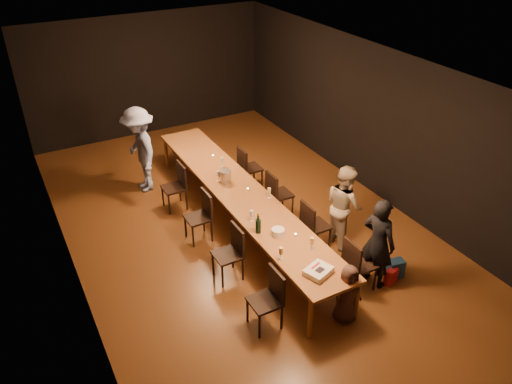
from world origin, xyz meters
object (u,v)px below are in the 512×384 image
chair_left_1 (227,254)px  birthday_cake (318,271)px  champagne_bottle (258,223)px  table (240,194)px  man_blue (140,150)px  child (347,294)px  woman_birthday (378,243)px  plate_stack (278,232)px  chair_right_0 (360,264)px  chair_right_3 (250,167)px  chair_left_2 (198,217)px  chair_right_2 (280,194)px  chair_left_3 (174,187)px  chair_right_1 (316,225)px  woman_tan (344,205)px  chair_left_0 (265,301)px  ice_bucket (226,176)px

chair_left_1 → birthday_cake: (0.79, -1.34, 0.33)m
champagne_bottle → table: bearing=75.6°
man_blue → child: 5.27m
woman_birthday → plate_stack: bearing=37.1°
chair_right_0 → man_blue: man_blue is taller
chair_right_3 → chair_left_2: same height
child → champagne_bottle: (-0.57, 1.59, 0.45)m
chair_right_0 → plate_stack: chair_right_0 is taller
chair_left_1 → chair_right_0: bearing=-125.2°
chair_left_1 → chair_left_2: bearing=0.0°
chair_right_2 → chair_left_3: same height
chair_right_1 → chair_left_3: (-1.70, 2.40, 0.00)m
chair_left_3 → plate_stack: chair_left_3 is taller
champagne_bottle → chair_left_3: bearing=102.1°
table → chair_right_1: (0.85, -1.20, -0.24)m
table → plate_stack: 1.48m
chair_right_3 → chair_left_2: size_ratio=1.00×
table → man_blue: 2.50m
chair_right_1 → birthday_cake: size_ratio=2.06×
chair_right_2 → chair_left_1: same height
chair_right_0 → chair_left_1: bearing=-125.2°
woman_tan → plate_stack: size_ratio=7.29×
table → woman_birthday: size_ratio=3.87×
table → champagne_bottle: champagne_bottle is taller
woman_tan → child: (-1.11, -1.57, -0.28)m
plate_stack → chair_right_0: bearing=-44.6°
child → champagne_bottle: bearing=107.7°
chair_right_0 → woman_tan: (0.51, 1.12, 0.29)m
chair_left_0 → chair_left_1: same height
child → birthday_cake: size_ratio=2.13×
chair_right_0 → chair_right_2: bearing=180.0°
chair_left_2 → chair_right_2: bearing=-90.0°
chair_left_2 → chair_right_0: bearing=-144.7°
chair_right_1 → woman_birthday: size_ratio=0.60×
chair_right_3 → chair_right_1: bearing=-0.0°
woman_tan → champagne_bottle: 1.69m
chair_left_2 → champagne_bottle: (0.53, -1.26, 0.47)m
chair_right_1 → chair_left_1: (-1.70, 0.00, 0.00)m
woman_birthday → plate_stack: size_ratio=7.44×
chair_right_2 → woman_birthday: 2.45m
chair_right_2 → birthday_cake: 2.72m
chair_left_1 → birthday_cake: size_ratio=2.06×
chair_left_0 → chair_left_3: (0.00, 3.60, 0.00)m
chair_right_1 → chair_right_3: 2.40m
chair_right_1 → woman_tan: woman_tan is taller
chair_left_0 → woman_birthday: woman_birthday is taller
chair_left_0 → child: bearing=-112.4°
table → chair_right_3: size_ratio=6.45×
ice_bucket → champagne_bottle: bearing=-98.4°
chair_right_0 → chair_left_3: (-1.70, 3.60, 0.00)m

